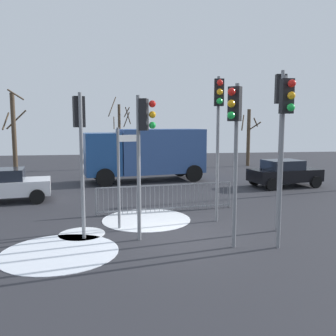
# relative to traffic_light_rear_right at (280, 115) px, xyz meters

# --- Properties ---
(ground_plane) EXTENTS (60.00, 60.00, 0.00)m
(ground_plane) POSITION_rel_traffic_light_rear_right_xyz_m (-3.20, -0.16, -3.70)
(ground_plane) COLOR #2D2D33
(traffic_light_rear_right) EXTENTS (0.35, 0.57, 5.07)m
(traffic_light_rear_right) POSITION_rel_traffic_light_rear_right_xyz_m (0.00, 0.00, 0.00)
(traffic_light_rear_right) COLOR slate
(traffic_light_rear_right) RESTS_ON ground
(traffic_light_foreground_left) EXTENTS (0.32, 0.57, 4.70)m
(traffic_light_foreground_left) POSITION_rel_traffic_light_rear_right_xyz_m (-0.70, -1.79, -0.26)
(traffic_light_foreground_left) COLOR slate
(traffic_light_foreground_left) RESTS_ON ground
(traffic_light_mid_right) EXTENTS (0.38, 0.55, 4.34)m
(traffic_light_mid_right) POSITION_rel_traffic_light_rear_right_xyz_m (-6.18, 0.08, -0.52)
(traffic_light_mid_right) COLOR slate
(traffic_light_mid_right) RESTS_ON ground
(traffic_light_mid_left) EXTENTS (0.55, 0.37, 4.25)m
(traffic_light_mid_left) POSITION_rel_traffic_light_rear_right_xyz_m (-4.35, -0.45, -0.58)
(traffic_light_mid_left) COLOR slate
(traffic_light_mid_left) RESTS_ON ground
(traffic_light_rear_left) EXTENTS (0.45, 0.48, 4.51)m
(traffic_light_rear_left) POSITION_rel_traffic_light_rear_right_xyz_m (-2.00, -1.55, -0.40)
(traffic_light_rear_left) COLOR slate
(traffic_light_rear_left) RESTS_ON ground
(traffic_light_foreground_right) EXTENTS (0.36, 0.56, 5.03)m
(traffic_light_foreground_right) POSITION_rel_traffic_light_rear_right_xyz_m (-1.66, 1.16, -0.03)
(traffic_light_foreground_right) COLOR slate
(traffic_light_foreground_right) RESTS_ON ground
(direction_sign_post) EXTENTS (0.75, 0.32, 3.32)m
(direction_sign_post) POSITION_rel_traffic_light_rear_right_xyz_m (-5.00, 0.88, -1.85)
(direction_sign_post) COLOR slate
(direction_sign_post) RESTS_ON ground
(pedestrian_guard_railing) EXTENTS (5.44, 0.67, 1.07)m
(pedestrian_guard_railing) POSITION_rel_traffic_light_rear_right_xyz_m (-3.21, 2.94, -3.15)
(pedestrian_guard_railing) COLOR slate
(pedestrian_guard_railing) RESTS_ON ground
(car_black_far) EXTENTS (4.02, 2.41, 1.47)m
(car_black_far) POSITION_rel_traffic_light_rear_right_xyz_m (3.96, 7.54, -2.93)
(car_black_far) COLOR black
(car_black_far) RESTS_ON ground
(car_white_mid) EXTENTS (4.02, 2.42, 1.47)m
(car_white_mid) POSITION_rel_traffic_light_rear_right_xyz_m (-10.01, 5.65, -2.93)
(car_white_mid) COLOR silver
(car_white_mid) RESTS_ON ground
(delivery_truck) EXTENTS (7.35, 3.74, 3.10)m
(delivery_truck) POSITION_rel_traffic_light_rear_right_xyz_m (-3.35, 10.63, -1.96)
(delivery_truck) COLOR #33518C
(delivery_truck) RESTS_ON ground
(bare_tree_left) EXTENTS (1.76, 1.75, 5.50)m
(bare_tree_left) POSITION_rel_traffic_light_rear_right_xyz_m (-4.78, 17.22, -0.98)
(bare_tree_left) COLOR #473828
(bare_tree_left) RESTS_ON ground
(bare_tree_centre) EXTENTS (1.65, 1.77, 4.57)m
(bare_tree_centre) POSITION_rel_traffic_light_rear_right_xyz_m (5.55, 17.15, -1.30)
(bare_tree_centre) COLOR #473828
(bare_tree_centre) RESTS_ON ground
(bare_tree_right) EXTENTS (1.48, 1.55, 5.66)m
(bare_tree_right) POSITION_rel_traffic_light_rear_right_xyz_m (-11.89, 14.79, -0.84)
(bare_tree_right) COLOR #473828
(bare_tree_right) RESTS_ON ground
(snow_patch_kerb) EXTENTS (3.15, 3.15, 0.01)m
(snow_patch_kerb) POSITION_rel_traffic_light_rear_right_xyz_m (-6.68, -1.17, -3.69)
(snow_patch_kerb) COLOR white
(snow_patch_kerb) RESTS_ON ground
(snow_patch_island) EXTENTS (3.17, 3.17, 0.01)m
(snow_patch_island) POSITION_rel_traffic_light_rear_right_xyz_m (-4.08, 1.83, -3.69)
(snow_patch_island) COLOR white
(snow_patch_island) RESTS_ON ground
(snow_patch_verge) EXTENTS (1.44, 1.44, 0.01)m
(snow_patch_verge) POSITION_rel_traffic_light_rear_right_xyz_m (-6.24, 0.41, -3.69)
(snow_patch_verge) COLOR white
(snow_patch_verge) RESTS_ON ground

